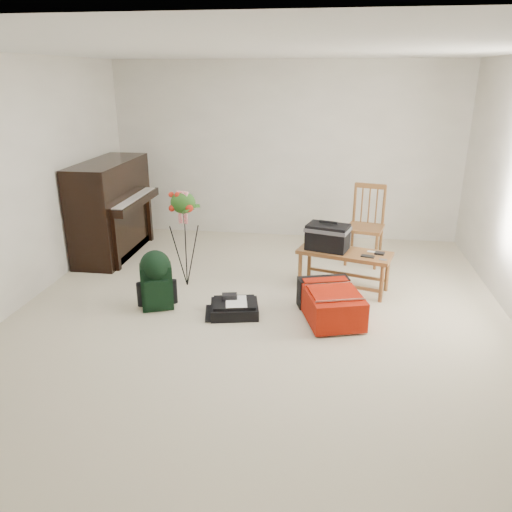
% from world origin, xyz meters
% --- Properties ---
extents(floor, '(5.00, 5.50, 0.01)m').
position_xyz_m(floor, '(0.00, 0.00, 0.00)').
color(floor, '#C1B39B').
rests_on(floor, ground).
extents(ceiling, '(5.00, 5.50, 0.01)m').
position_xyz_m(ceiling, '(0.00, 0.00, 2.50)').
color(ceiling, white).
rests_on(ceiling, wall_back).
extents(wall_back, '(5.00, 0.04, 2.50)m').
position_xyz_m(wall_back, '(0.00, 2.75, 1.25)').
color(wall_back, silver).
rests_on(wall_back, floor).
extents(wall_left, '(0.04, 5.50, 2.50)m').
position_xyz_m(wall_left, '(-2.50, 0.00, 1.25)').
color(wall_left, silver).
rests_on(wall_left, floor).
extents(piano, '(0.71, 1.50, 1.25)m').
position_xyz_m(piano, '(-2.19, 1.60, 0.60)').
color(piano, black).
rests_on(piano, floor).
extents(bench, '(1.09, 0.67, 0.78)m').
position_xyz_m(bench, '(0.71, 0.80, 0.55)').
color(bench, brown).
rests_on(bench, floor).
extents(dining_chair, '(0.52, 0.52, 1.00)m').
position_xyz_m(dining_chair, '(1.12, 1.74, 0.49)').
color(dining_chair, brown).
rests_on(dining_chair, floor).
extents(red_suitcase, '(0.70, 0.88, 0.32)m').
position_xyz_m(red_suitcase, '(0.72, 0.10, 0.17)').
color(red_suitcase, red).
rests_on(red_suitcase, floor).
extents(black_duffel, '(0.54, 0.47, 0.20)m').
position_xyz_m(black_duffel, '(-0.25, 0.01, 0.07)').
color(black_duffel, black).
rests_on(black_duffel, floor).
extents(green_backpack, '(0.37, 0.34, 0.63)m').
position_xyz_m(green_backpack, '(-1.07, 0.04, 0.35)').
color(green_backpack, black).
rests_on(green_backpack, floor).
extents(flower_stand, '(0.44, 0.44, 1.14)m').
position_xyz_m(flower_stand, '(-0.93, 0.66, 0.56)').
color(flower_stand, black).
rests_on(flower_stand, floor).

